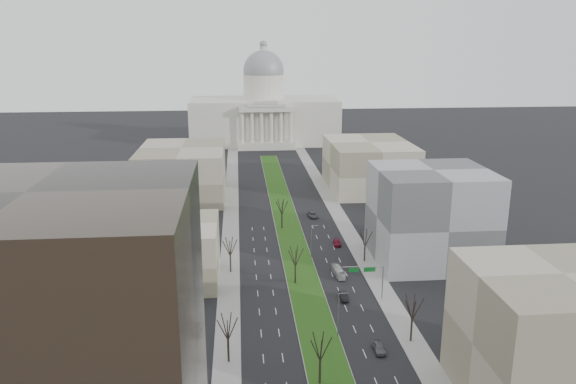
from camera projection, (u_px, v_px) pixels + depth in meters
ground at (288, 228)px, 170.49m from camera, size 600.00×600.00×0.00m
median at (289, 229)px, 169.49m from camera, size 8.00×222.03×0.20m
sidewalk_left at (230, 261)px, 144.94m from camera, size 5.00×330.00×0.15m
sidewalk_right at (363, 257)px, 147.95m from camera, size 5.00×330.00×0.15m
capitol at (264, 113)px, 309.97m from camera, size 80.00×46.00×55.00m
building_glass_tower at (47, 361)px, 64.03m from camera, size 34.00×30.00×40.00m
building_beige_left at (163, 252)px, 132.17m from camera, size 26.00×22.00×14.00m
building_tan_right at (554, 340)px, 85.88m from camera, size 26.00×24.00×22.00m
building_grey_right at (431, 215)px, 143.36m from camera, size 28.00×26.00×24.00m
building_far_left at (183, 172)px, 203.55m from camera, size 30.00×40.00×18.00m
building_far_right at (369, 165)px, 214.39m from camera, size 30.00×40.00×18.00m
tree_left_mid at (228, 326)px, 97.98m from camera, size 5.40×5.40×9.72m
tree_left_far at (230, 246)px, 136.46m from camera, size 5.28×5.28×9.50m
tree_right_mid at (413, 307)px, 104.74m from camera, size 5.52×5.52×9.94m
tree_right_far at (365, 238)px, 143.35m from camera, size 5.04×5.04×9.07m
tree_median_a at (320, 346)px, 91.60m from camera, size 5.40×5.40×9.72m
tree_median_b at (295, 256)px, 130.04m from camera, size 5.40×5.40×9.72m
tree_median_c at (282, 206)px, 168.48m from camera, size 5.40×5.40×9.72m
streetlamp_median_b at (339, 314)px, 107.09m from camera, size 1.90×0.20×9.16m
streetlamp_median_c at (312, 241)px, 145.53m from camera, size 1.90×0.20×9.16m
mast_arm_signs at (371, 274)px, 122.02m from camera, size 9.12×0.24×8.09m
car_grey_near at (379, 347)px, 102.99m from camera, size 1.93×4.79×1.63m
car_black at (344, 296)px, 123.68m from camera, size 1.74×4.60×1.50m
car_red at (337, 243)px, 156.44m from camera, size 2.26×4.87×1.38m
car_grey_far at (312, 215)px, 181.04m from camera, size 3.27×5.85×1.55m
box_van at (338, 271)px, 136.13m from camera, size 2.25×7.57×2.08m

